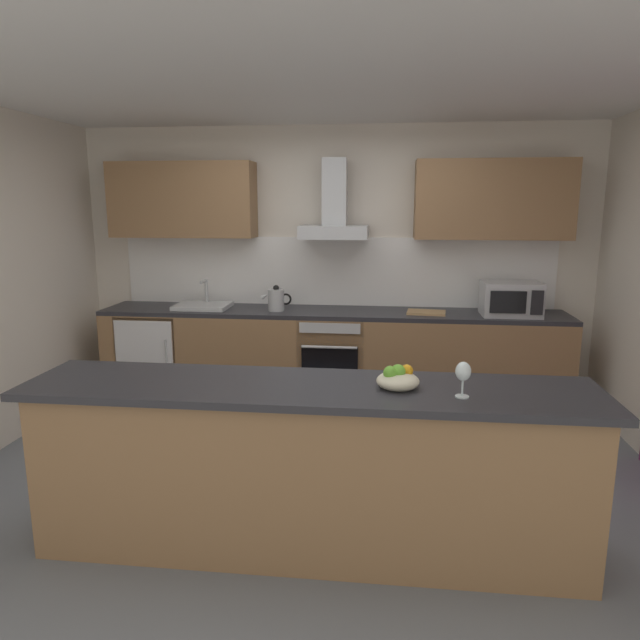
{
  "coord_description": "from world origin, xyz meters",
  "views": [
    {
      "loc": [
        0.5,
        -3.61,
        1.86
      ],
      "look_at": [
        0.03,
        0.39,
        1.05
      ],
      "focal_mm": 31.99,
      "sensor_mm": 36.0,
      "label": 1
    }
  ],
  "objects_px": {
    "refrigerator": "(157,355)",
    "chopping_board": "(426,312)",
    "sink": "(203,305)",
    "range_hood": "(335,213)",
    "oven": "(333,357)",
    "microwave": "(511,299)",
    "wine_glass": "(463,373)",
    "fruit_bowl": "(398,379)",
    "kettle": "(276,299)"
  },
  "relations": [
    {
      "from": "wine_glass",
      "to": "oven",
      "type": "bearing_deg",
      "value": 109.37
    },
    {
      "from": "refrigerator",
      "to": "sink",
      "type": "distance_m",
      "value": 0.7
    },
    {
      "from": "oven",
      "to": "refrigerator",
      "type": "height_order",
      "value": "oven"
    },
    {
      "from": "oven",
      "to": "range_hood",
      "type": "relative_size",
      "value": 1.11
    },
    {
      "from": "range_hood",
      "to": "fruit_bowl",
      "type": "bearing_deg",
      "value": -77.38
    },
    {
      "from": "range_hood",
      "to": "wine_glass",
      "type": "bearing_deg",
      "value": -71.53
    },
    {
      "from": "oven",
      "to": "fruit_bowl",
      "type": "height_order",
      "value": "fruit_bowl"
    },
    {
      "from": "oven",
      "to": "wine_glass",
      "type": "bearing_deg",
      "value": -70.63
    },
    {
      "from": "range_hood",
      "to": "chopping_board",
      "type": "bearing_deg",
      "value": -10.2
    },
    {
      "from": "microwave",
      "to": "fruit_bowl",
      "type": "height_order",
      "value": "microwave"
    },
    {
      "from": "wine_glass",
      "to": "fruit_bowl",
      "type": "distance_m",
      "value": 0.34
    },
    {
      "from": "sink",
      "to": "wine_glass",
      "type": "xyz_separation_m",
      "value": [
        2.1,
        -2.46,
        0.14
      ]
    },
    {
      "from": "oven",
      "to": "wine_glass",
      "type": "xyz_separation_m",
      "value": [
        0.86,
        -2.45,
        0.61
      ]
    },
    {
      "from": "kettle",
      "to": "fruit_bowl",
      "type": "xyz_separation_m",
      "value": [
        1.07,
        -2.3,
        -0.02
      ]
    },
    {
      "from": "range_hood",
      "to": "refrigerator",
      "type": "bearing_deg",
      "value": -175.61
    },
    {
      "from": "sink",
      "to": "range_hood",
      "type": "bearing_deg",
      "value": 5.45
    },
    {
      "from": "range_hood",
      "to": "sink",
      "type": "bearing_deg",
      "value": -174.55
    },
    {
      "from": "refrigerator",
      "to": "microwave",
      "type": "relative_size",
      "value": 1.7
    },
    {
      "from": "oven",
      "to": "kettle",
      "type": "bearing_deg",
      "value": -176.31
    },
    {
      "from": "microwave",
      "to": "refrigerator",
      "type": "bearing_deg",
      "value": 179.56
    },
    {
      "from": "refrigerator",
      "to": "sink",
      "type": "bearing_deg",
      "value": 1.63
    },
    {
      "from": "kettle",
      "to": "wine_glass",
      "type": "distance_m",
      "value": 2.79
    },
    {
      "from": "oven",
      "to": "refrigerator",
      "type": "relative_size",
      "value": 0.94
    },
    {
      "from": "sink",
      "to": "range_hood",
      "type": "xyz_separation_m",
      "value": [
        1.24,
        0.12,
        0.86
      ]
    },
    {
      "from": "microwave",
      "to": "fruit_bowl",
      "type": "xyz_separation_m",
      "value": [
        -1.03,
        -2.31,
        -0.06
      ]
    },
    {
      "from": "refrigerator",
      "to": "chopping_board",
      "type": "height_order",
      "value": "chopping_board"
    },
    {
      "from": "sink",
      "to": "chopping_board",
      "type": "distance_m",
      "value": 2.09
    },
    {
      "from": "microwave",
      "to": "range_hood",
      "type": "bearing_deg",
      "value": 174.32
    },
    {
      "from": "sink",
      "to": "kettle",
      "type": "xyz_separation_m",
      "value": [
        0.72,
        -0.04,
        0.08
      ]
    },
    {
      "from": "range_hood",
      "to": "chopping_board",
      "type": "relative_size",
      "value": 2.12
    },
    {
      "from": "sink",
      "to": "fruit_bowl",
      "type": "distance_m",
      "value": 2.96
    },
    {
      "from": "oven",
      "to": "microwave",
      "type": "relative_size",
      "value": 1.6
    },
    {
      "from": "microwave",
      "to": "oven",
      "type": "bearing_deg",
      "value": 178.99
    },
    {
      "from": "oven",
      "to": "chopping_board",
      "type": "relative_size",
      "value": 2.35
    },
    {
      "from": "sink",
      "to": "refrigerator",
      "type": "bearing_deg",
      "value": -178.37
    },
    {
      "from": "wine_glass",
      "to": "refrigerator",
      "type": "bearing_deg",
      "value": 136.56
    },
    {
      "from": "sink",
      "to": "fruit_bowl",
      "type": "height_order",
      "value": "sink"
    },
    {
      "from": "kettle",
      "to": "range_hood",
      "type": "xyz_separation_m",
      "value": [
        0.52,
        0.16,
        0.78
      ]
    },
    {
      "from": "refrigerator",
      "to": "microwave",
      "type": "height_order",
      "value": "microwave"
    },
    {
      "from": "sink",
      "to": "fruit_bowl",
      "type": "xyz_separation_m",
      "value": [
        1.79,
        -2.35,
        0.06
      ]
    },
    {
      "from": "kettle",
      "to": "fruit_bowl",
      "type": "height_order",
      "value": "kettle"
    },
    {
      "from": "oven",
      "to": "chopping_board",
      "type": "xyz_separation_m",
      "value": [
        0.85,
        -0.02,
        0.45
      ]
    },
    {
      "from": "refrigerator",
      "to": "range_hood",
      "type": "bearing_deg",
      "value": 4.39
    },
    {
      "from": "oven",
      "to": "fruit_bowl",
      "type": "xyz_separation_m",
      "value": [
        0.55,
        -2.34,
        0.53
      ]
    },
    {
      "from": "sink",
      "to": "range_hood",
      "type": "distance_m",
      "value": 1.51
    },
    {
      "from": "oven",
      "to": "wine_glass",
      "type": "distance_m",
      "value": 2.67
    },
    {
      "from": "chopping_board",
      "to": "kettle",
      "type": "bearing_deg",
      "value": -179.58
    },
    {
      "from": "oven",
      "to": "microwave",
      "type": "bearing_deg",
      "value": -1.01
    },
    {
      "from": "refrigerator",
      "to": "sink",
      "type": "height_order",
      "value": "sink"
    },
    {
      "from": "refrigerator",
      "to": "kettle",
      "type": "relative_size",
      "value": 2.94
    }
  ]
}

